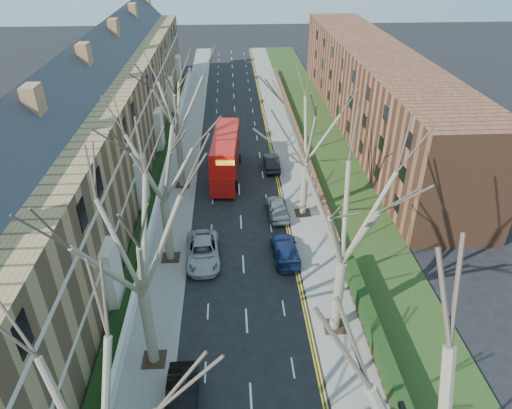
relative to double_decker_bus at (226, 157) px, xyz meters
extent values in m
cube|color=slate|center=(-4.75, 9.02, -2.15)|extent=(3.00, 102.00, 0.12)
cube|color=slate|center=(7.25, 9.02, -2.15)|extent=(3.00, 102.00, 0.12)
cube|color=#997A4E|center=(-12.55, 1.02, 2.79)|extent=(9.00, 78.00, 10.00)
cube|color=#2D3138|center=(-12.55, 1.02, 8.79)|extent=(4.67, 78.00, 4.67)
cube|color=silver|center=(-8.10, 1.02, 1.29)|extent=(0.12, 78.00, 0.35)
cube|color=silver|center=(-8.10, 1.02, 4.79)|extent=(0.12, 78.00, 0.35)
cube|color=brown|center=(18.75, 13.02, 2.79)|extent=(8.00, 54.00, 10.00)
cube|color=brown|center=(8.95, 13.02, -1.64)|extent=(0.35, 54.00, 0.90)
cube|color=#543624|center=(8.95, -27.98, -1.79)|extent=(0.40, 24.00, 0.60)
cube|color=black|center=(8.95, -27.98, -0.89)|extent=(0.70, 24.00, 1.20)
cube|color=white|center=(-6.40, 1.02, -1.59)|extent=(0.30, 78.00, 1.00)
cube|color=#233B15|center=(11.75, 9.02, -2.06)|extent=(6.00, 102.00, 0.06)
cube|color=black|center=(6.25, -33.48, 5.91)|extent=(0.18, 0.50, 0.22)
cylinder|color=#746C52|center=(-4.45, -23.98, 0.54)|extent=(0.64, 0.64, 5.25)
cube|color=#2D2116|center=(-4.45, -23.98, -2.07)|extent=(1.40, 1.40, 0.05)
cylinder|color=#746C52|center=(-4.45, -13.98, 0.45)|extent=(0.64, 0.64, 5.07)
cube|color=#2D2116|center=(-4.45, -13.98, -2.07)|extent=(1.40, 1.40, 0.05)
cylinder|color=#746C52|center=(-4.45, -1.98, 0.54)|extent=(0.60, 0.60, 5.25)
cube|color=#2D2116|center=(-4.45, -1.98, -2.07)|extent=(1.40, 1.40, 0.05)
cylinder|color=#746C52|center=(6.95, -21.98, 0.54)|extent=(0.64, 0.64, 5.25)
cube|color=#2D2116|center=(6.95, -21.98, -2.07)|extent=(1.40, 1.40, 0.05)
cylinder|color=#746C52|center=(6.95, -7.98, 0.45)|extent=(0.60, 0.60, 5.07)
cube|color=#2D2116|center=(6.95, -7.98, -2.07)|extent=(1.40, 1.40, 0.05)
cube|color=red|center=(0.00, 0.00, -0.79)|extent=(3.18, 10.87, 2.14)
cube|color=red|center=(0.00, 0.00, 1.26)|extent=(3.14, 10.33, 1.95)
cube|color=black|center=(0.00, 0.00, -0.35)|extent=(3.14, 10.01, 0.88)
cube|color=black|center=(0.00, 0.00, 1.36)|extent=(3.12, 9.80, 0.88)
imported|color=black|center=(-2.45, -27.37, -1.42)|extent=(1.77, 4.80, 1.57)
imported|color=#A4A5A9|center=(-1.88, -14.23, -1.43)|extent=(2.88, 5.72, 1.55)
imported|color=navy|center=(4.60, -14.24, -1.50)|extent=(2.15, 4.95, 1.42)
imported|color=gray|center=(4.59, -8.05, -1.44)|extent=(2.10, 4.64, 1.55)
imported|color=black|center=(4.93, 1.51, -1.48)|extent=(1.57, 4.41, 1.45)
camera|label=1|loc=(0.58, -43.00, 20.17)|focal=32.00mm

